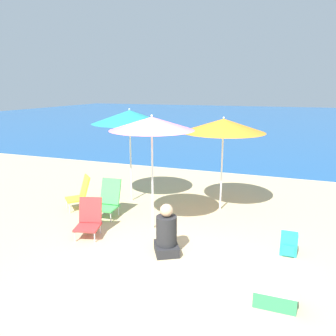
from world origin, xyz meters
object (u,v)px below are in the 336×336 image
(beach_chair_yellow, at_px, (81,193))
(beach_umbrella_teal, at_px, (130,117))
(beach_umbrella_pink, at_px, (152,124))
(person_seated_near, at_px, (166,234))
(beach_umbrella_orange, at_px, (223,126))
(beach_chair_red, at_px, (89,218))
(backpack_teal, at_px, (289,244))
(cooler_box, at_px, (275,295))
(beach_chair_green, at_px, (109,199))

(beach_chair_yellow, bearing_deg, beach_umbrella_teal, 90.34)
(beach_umbrella_pink, bearing_deg, person_seated_near, -54.96)
(beach_umbrella_orange, distance_m, beach_chair_red, 3.35)
(backpack_teal, bearing_deg, beach_umbrella_orange, 130.99)
(beach_umbrella_pink, height_order, cooler_box, beach_umbrella_pink)
(beach_chair_green, height_order, cooler_box, beach_chair_green)
(beach_chair_yellow, xyz_separation_m, person_seated_near, (2.54, -1.29, -0.03))
(beach_umbrella_pink, bearing_deg, beach_chair_yellow, 167.28)
(beach_chair_yellow, height_order, backpack_teal, beach_chair_yellow)
(beach_chair_red, bearing_deg, beach_umbrella_teal, 78.07)
(beach_chair_yellow, bearing_deg, beach_chair_red, -6.25)
(beach_chair_yellow, height_order, beach_chair_red, beach_chair_yellow)
(beach_umbrella_teal, distance_m, person_seated_near, 3.24)
(beach_chair_yellow, bearing_deg, cooler_box, 17.75)
(beach_umbrella_teal, bearing_deg, backpack_teal, -23.19)
(person_seated_near, bearing_deg, beach_chair_red, 145.12)
(beach_umbrella_pink, relative_size, cooler_box, 4.14)
(person_seated_near, bearing_deg, cooler_box, -53.39)
(person_seated_near, relative_size, cooler_box, 1.62)
(beach_umbrella_teal, height_order, beach_umbrella_orange, beach_umbrella_teal)
(person_seated_near, bearing_deg, backpack_teal, -10.93)
(beach_chair_green, bearing_deg, beach_umbrella_teal, 84.86)
(backpack_teal, bearing_deg, beach_umbrella_pink, 175.01)
(beach_umbrella_teal, bearing_deg, beach_chair_green, -91.31)
(beach_umbrella_teal, xyz_separation_m, beach_chair_yellow, (-0.84, -0.89, -1.65))
(beach_chair_green, bearing_deg, beach_chair_yellow, 165.17)
(beach_umbrella_pink, bearing_deg, beach_umbrella_teal, 129.92)
(person_seated_near, relative_size, backpack_teal, 2.24)
(beach_chair_red, distance_m, cooler_box, 3.48)
(beach_chair_yellow, bearing_deg, beach_chair_green, 32.55)
(beach_umbrella_teal, xyz_separation_m, beach_chair_red, (0.12, -2.02, -1.70))
(beach_chair_yellow, height_order, person_seated_near, person_seated_near)
(beach_umbrella_pink, bearing_deg, beach_chair_red, -145.26)
(person_seated_near, height_order, backpack_teal, person_seated_near)
(beach_umbrella_pink, relative_size, beach_chair_green, 2.81)
(beach_umbrella_pink, distance_m, backpack_teal, 3.13)
(backpack_teal, bearing_deg, beach_umbrella_teal, 156.81)
(beach_umbrella_teal, relative_size, beach_umbrella_orange, 1.07)
(beach_umbrella_pink, height_order, beach_chair_green, beach_umbrella_pink)
(beach_umbrella_teal, relative_size, person_seated_near, 2.57)
(beach_umbrella_orange, distance_m, beach_chair_yellow, 3.51)
(beach_umbrella_teal, xyz_separation_m, beach_chair_green, (-0.02, -1.05, -1.65))
(person_seated_near, bearing_deg, beach_umbrella_pink, 95.86)
(beach_umbrella_pink, height_order, beach_chair_yellow, beach_umbrella_pink)
(beach_umbrella_pink, xyz_separation_m, backpack_teal, (2.50, -0.22, -1.86))
(beach_umbrella_teal, height_order, backpack_teal, beach_umbrella_teal)
(beach_umbrella_orange, bearing_deg, beach_chair_yellow, -161.15)
(beach_umbrella_orange, distance_m, cooler_box, 3.80)
(beach_umbrella_orange, height_order, cooler_box, beach_umbrella_orange)
(beach_umbrella_pink, distance_m, beach_chair_yellow, 2.60)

